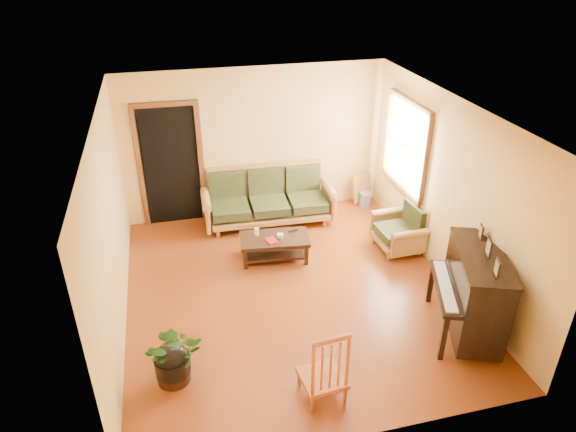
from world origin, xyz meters
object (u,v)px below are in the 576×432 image
object	(u,v)px
sofa	(269,198)
coffee_table	(274,248)
footstool	(173,367)
red_chair	(323,361)
armchair	(398,227)
piano	(475,294)
potted_plant	(175,353)
ceramic_crock	(365,199)

from	to	relation	value
sofa	coffee_table	distance (m)	1.19
sofa	footstool	xyz separation A→B (m)	(-1.80, -3.29, -0.29)
sofa	red_chair	world-z (taller)	red_chair
armchair	piano	xyz separation A→B (m)	(0.06, -2.03, 0.17)
armchair	potted_plant	bearing A→B (deg)	-154.01
footstool	ceramic_crock	size ratio (longest dim) A/B	1.52
armchair	red_chair	xyz separation A→B (m)	(-2.05, -2.57, 0.08)
red_chair	armchair	bearing A→B (deg)	45.64
red_chair	coffee_table	bearing A→B (deg)	82.40
ceramic_crock	piano	bearing A→B (deg)	-89.94
ceramic_crock	armchair	bearing A→B (deg)	-92.20
sofa	potted_plant	bearing A→B (deg)	-116.13
sofa	ceramic_crock	size ratio (longest dim) A/B	8.47
coffee_table	armchair	world-z (taller)	armchair
coffee_table	footstool	world-z (taller)	same
piano	footstool	xyz separation A→B (m)	(-3.67, 0.06, -0.38)
red_chair	potted_plant	world-z (taller)	red_chair
sofa	ceramic_crock	bearing A→B (deg)	8.11
ceramic_crock	potted_plant	world-z (taller)	potted_plant
coffee_table	ceramic_crock	size ratio (longest dim) A/B	3.98
coffee_table	armchair	xyz separation A→B (m)	(1.96, -0.19, 0.21)
armchair	potted_plant	distance (m)	4.05
piano	footstool	distance (m)	3.69
armchair	ceramic_crock	world-z (taller)	armchair
footstool	ceramic_crock	bearing A→B (deg)	43.55
footstool	ceramic_crock	distance (m)	5.06
coffee_table	ceramic_crock	world-z (taller)	coffee_table
piano	potted_plant	distance (m)	3.63
coffee_table	red_chair	xyz separation A→B (m)	(-0.09, -2.76, 0.29)
potted_plant	armchair	bearing A→B (deg)	28.48
potted_plant	ceramic_crock	bearing A→B (deg)	43.64
coffee_table	armchair	bearing A→B (deg)	-5.41
ceramic_crock	potted_plant	size ratio (longest dim) A/B	0.38
footstool	sofa	bearing A→B (deg)	61.29
sofa	piano	size ratio (longest dim) A/B	1.72
ceramic_crock	sofa	bearing A→B (deg)	-174.08
armchair	ceramic_crock	distance (m)	1.54
sofa	piano	bearing A→B (deg)	-58.70
armchair	red_chair	world-z (taller)	red_chair
coffee_table	red_chair	distance (m)	2.77
sofa	ceramic_crock	distance (m)	1.90
coffee_table	piano	distance (m)	3.02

